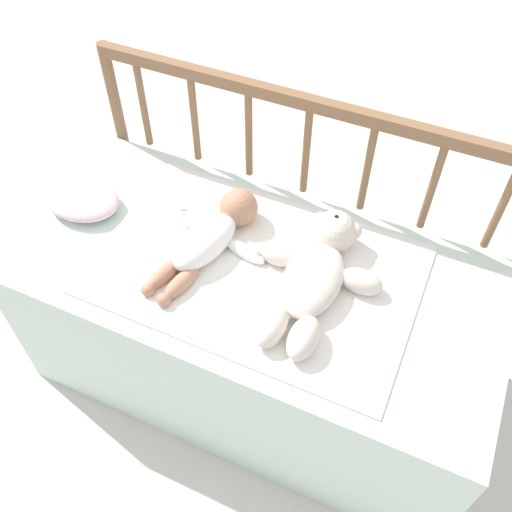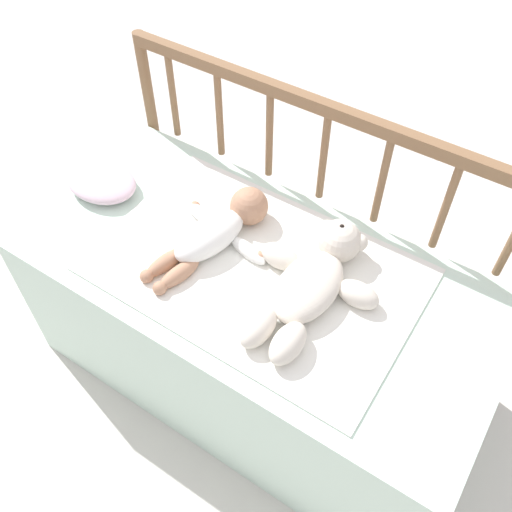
{
  "view_description": "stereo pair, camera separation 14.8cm",
  "coord_description": "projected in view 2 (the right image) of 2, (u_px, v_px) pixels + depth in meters",
  "views": [
    {
      "loc": [
        0.39,
        -0.87,
        1.74
      ],
      "look_at": [
        0.0,
        -0.0,
        0.61
      ],
      "focal_mm": 40.0,
      "sensor_mm": 36.0,
      "label": 1
    },
    {
      "loc": [
        0.52,
        -0.8,
        1.74
      ],
      "look_at": [
        0.0,
        -0.0,
        0.61
      ],
      "focal_mm": 40.0,
      "sensor_mm": 36.0,
      "label": 2
    }
  ],
  "objects": [
    {
      "name": "teddy_bear",
      "position": [
        312.0,
        281.0,
        1.44
      ],
      "size": [
        0.34,
        0.46,
        0.12
      ],
      "color": "silver",
      "rests_on": "crib_mattress"
    },
    {
      "name": "crib_rail",
      "position": [
        321.0,
        177.0,
        1.65
      ],
      "size": [
        1.33,
        0.04,
        0.87
      ],
      "color": "brown",
      "rests_on": "ground_plane"
    },
    {
      "name": "blanket",
      "position": [
        254.0,
        270.0,
        1.52
      ],
      "size": [
        0.85,
        0.55,
        0.01
      ],
      "color": "white",
      "rests_on": "crib_mattress"
    },
    {
      "name": "baby",
      "position": [
        217.0,
        232.0,
        1.56
      ],
      "size": [
        0.32,
        0.42,
        0.11
      ],
      "color": "white",
      "rests_on": "crib_mattress"
    },
    {
      "name": "crib_mattress",
      "position": [
        256.0,
        326.0,
        1.73
      ],
      "size": [
        1.33,
        0.64,
        0.55
      ],
      "color": "silver",
      "rests_on": "ground_plane"
    },
    {
      "name": "small_pillow",
      "position": [
        101.0,
        182.0,
        1.7
      ],
      "size": [
        0.23,
        0.17,
        0.06
      ],
      "color": "silver",
      "rests_on": "crib_mattress"
    },
    {
      "name": "ground_plane",
      "position": [
        256.0,
        370.0,
        1.94
      ],
      "size": [
        12.0,
        12.0,
        0.0
      ],
      "primitive_type": "plane",
      "color": "silver"
    }
  ]
}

